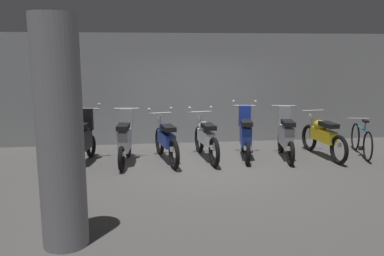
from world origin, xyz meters
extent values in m
plane|color=#565451|center=(0.00, 0.00, 0.00)|extent=(80.00, 80.00, 0.00)
cube|color=gray|center=(0.00, 2.53, 1.45)|extent=(16.00, 0.30, 2.89)
torus|color=black|center=(-2.63, 1.13, 0.27)|extent=(0.19, 0.54, 0.53)
torus|color=black|center=(-2.84, 0.00, 0.27)|extent=(0.19, 0.54, 0.53)
cube|color=black|center=(-2.74, 0.56, 0.54)|extent=(0.35, 0.76, 0.44)
cube|color=black|center=(-2.67, 0.90, 0.94)|extent=(0.30, 0.17, 0.48)
cube|color=black|center=(-2.77, 0.41, 0.85)|extent=(0.33, 0.56, 0.10)
cylinder|color=#B7BABF|center=(-2.65, 1.04, 1.16)|extent=(0.56, 0.14, 0.04)
sphere|color=#B7BABF|center=(-2.90, 1.09, 1.26)|extent=(0.07, 0.07, 0.07)
sphere|color=#B7BABF|center=(-2.39, 0.99, 1.26)|extent=(0.07, 0.07, 0.07)
cylinder|color=#B7BABF|center=(-2.64, 1.08, 0.69)|extent=(0.08, 0.16, 0.85)
sphere|color=silver|center=(-2.64, 1.08, 1.01)|extent=(0.12, 0.12, 0.12)
cube|color=white|center=(-2.84, 0.02, 0.36)|extent=(0.16, 0.04, 0.10)
torus|color=black|center=(-1.77, 1.04, 0.27)|extent=(0.14, 0.54, 0.53)
torus|color=black|center=(-1.88, -0.10, 0.27)|extent=(0.14, 0.54, 0.53)
cube|color=#9EA0A8|center=(-1.82, 0.47, 0.54)|extent=(0.29, 0.75, 0.44)
cube|color=#9EA0A8|center=(-1.79, 0.81, 0.94)|extent=(0.29, 0.14, 0.48)
cube|color=black|center=(-1.84, 0.31, 0.85)|extent=(0.29, 0.54, 0.10)
cylinder|color=#B7BABF|center=(-1.78, 0.95, 1.16)|extent=(0.56, 0.09, 0.04)
cylinder|color=#B7BABF|center=(-1.78, 1.00, 0.69)|extent=(0.07, 0.15, 0.85)
sphere|color=silver|center=(-1.78, 1.00, 1.01)|extent=(0.12, 0.12, 0.12)
cube|color=white|center=(-1.87, -0.08, 0.36)|extent=(0.16, 0.03, 0.10)
torus|color=black|center=(-1.03, 1.21, 0.33)|extent=(0.21, 0.66, 0.65)
torus|color=black|center=(-0.79, -0.07, 0.33)|extent=(0.21, 0.66, 0.65)
cube|color=#1E389E|center=(-0.91, 0.57, 0.52)|extent=(0.37, 0.86, 0.28)
ellipsoid|color=#1E389E|center=(-0.94, 0.72, 0.73)|extent=(0.34, 0.48, 0.22)
cube|color=black|center=(-0.88, 0.39, 0.80)|extent=(0.33, 0.56, 0.10)
cylinder|color=#B7BABF|center=(-1.01, 1.10, 1.02)|extent=(0.56, 0.14, 0.04)
sphere|color=#B7BABF|center=(-1.27, 1.05, 1.12)|extent=(0.07, 0.07, 0.07)
sphere|color=#B7BABF|center=(-0.76, 1.15, 1.12)|extent=(0.07, 0.07, 0.07)
cylinder|color=#B7BABF|center=(-1.02, 1.15, 0.65)|extent=(0.08, 0.17, 0.65)
sphere|color=silver|center=(-1.02, 1.15, 0.87)|extent=(0.12, 0.12, 0.12)
cube|color=white|center=(-0.80, -0.05, 0.43)|extent=(0.16, 0.04, 0.10)
torus|color=black|center=(-0.07, 1.29, 0.33)|extent=(0.16, 0.66, 0.65)
torus|color=black|center=(0.07, -0.01, 0.33)|extent=(0.16, 0.66, 0.65)
cube|color=silver|center=(0.00, 0.64, 0.52)|extent=(0.31, 0.85, 0.28)
ellipsoid|color=silver|center=(-0.02, 0.79, 0.73)|extent=(0.31, 0.47, 0.22)
cube|color=black|center=(0.02, 0.46, 0.80)|extent=(0.30, 0.54, 0.10)
cylinder|color=#B7BABF|center=(-0.06, 1.18, 1.02)|extent=(0.56, 0.10, 0.04)
sphere|color=#B7BABF|center=(-0.32, 1.15, 1.12)|extent=(0.07, 0.07, 0.07)
sphere|color=#B7BABF|center=(0.20, 1.21, 1.12)|extent=(0.07, 0.07, 0.07)
cylinder|color=#B7BABF|center=(-0.07, 1.23, 0.65)|extent=(0.07, 0.16, 0.65)
sphere|color=silver|center=(-0.07, 1.23, 0.87)|extent=(0.12, 0.12, 0.12)
cube|color=white|center=(0.07, 0.02, 0.43)|extent=(0.16, 0.03, 0.10)
torus|color=black|center=(1.01, 1.20, 0.27)|extent=(0.18, 0.54, 0.53)
torus|color=black|center=(0.82, 0.07, 0.27)|extent=(0.18, 0.54, 0.53)
cube|color=#1E389E|center=(0.91, 0.63, 0.54)|extent=(0.34, 0.76, 0.44)
cube|color=#1E389E|center=(0.97, 0.97, 0.94)|extent=(0.30, 0.16, 0.48)
cube|color=black|center=(0.89, 0.48, 0.85)|extent=(0.32, 0.55, 0.10)
cylinder|color=#B7BABF|center=(0.99, 1.11, 1.16)|extent=(0.56, 0.13, 0.04)
sphere|color=#B7BABF|center=(0.73, 1.15, 1.26)|extent=(0.07, 0.07, 0.07)
sphere|color=#B7BABF|center=(1.25, 1.07, 1.26)|extent=(0.07, 0.07, 0.07)
cylinder|color=#B7BABF|center=(1.00, 1.16, 0.69)|extent=(0.08, 0.15, 0.85)
sphere|color=silver|center=(1.00, 1.16, 1.01)|extent=(0.12, 0.12, 0.12)
cube|color=white|center=(0.82, 0.09, 0.36)|extent=(0.16, 0.04, 0.10)
torus|color=black|center=(1.91, 1.05, 0.27)|extent=(0.17, 0.54, 0.53)
torus|color=black|center=(1.74, -0.08, 0.27)|extent=(0.17, 0.54, 0.53)
cube|color=#9EA0A8|center=(1.82, 0.49, 0.54)|extent=(0.33, 0.76, 0.44)
cube|color=#9EA0A8|center=(1.88, 0.83, 0.94)|extent=(0.29, 0.16, 0.48)
cube|color=black|center=(1.80, 0.33, 0.85)|extent=(0.32, 0.55, 0.10)
cylinder|color=#B7BABF|center=(1.90, 0.96, 1.16)|extent=(0.56, 0.12, 0.04)
cylinder|color=#B7BABF|center=(1.90, 1.01, 0.69)|extent=(0.08, 0.15, 0.85)
sphere|color=silver|center=(1.90, 1.01, 1.01)|extent=(0.12, 0.12, 0.12)
cube|color=white|center=(1.74, -0.06, 0.36)|extent=(0.16, 0.04, 0.10)
torus|color=black|center=(2.67, 1.16, 0.33)|extent=(0.16, 0.66, 0.65)
torus|color=black|center=(2.81, -0.13, 0.33)|extent=(0.16, 0.66, 0.65)
cube|color=gold|center=(2.74, 0.52, 0.52)|extent=(0.31, 0.85, 0.28)
ellipsoid|color=gold|center=(2.72, 0.67, 0.73)|extent=(0.31, 0.47, 0.22)
cube|color=black|center=(2.76, 0.34, 0.80)|extent=(0.29, 0.54, 0.10)
cylinder|color=#B7BABF|center=(2.68, 1.06, 1.02)|extent=(0.56, 0.10, 0.04)
cylinder|color=#B7BABF|center=(2.67, 1.11, 0.65)|extent=(0.07, 0.16, 0.65)
sphere|color=silver|center=(2.67, 1.11, 0.87)|extent=(0.12, 0.12, 0.12)
cube|color=white|center=(2.80, -0.10, 0.43)|extent=(0.16, 0.03, 0.10)
torus|color=black|center=(3.82, 1.06, 0.34)|extent=(0.20, 0.67, 0.68)
torus|color=black|center=(3.57, 0.04, 0.34)|extent=(0.20, 0.67, 0.68)
cylinder|color=teal|center=(3.69, 0.55, 0.64)|extent=(0.20, 0.67, 0.04)
cylinder|color=teal|center=(3.64, 0.34, 0.74)|extent=(0.03, 0.03, 0.22)
cube|color=black|center=(3.64, 0.34, 0.86)|extent=(0.15, 0.24, 0.05)
cylinder|color=#B7BABF|center=(3.79, 0.93, 0.82)|extent=(0.49, 0.15, 0.03)
cylinder|color=black|center=(3.68, 0.50, 0.19)|extent=(0.14, 0.13, 0.10)
cylinder|color=gray|center=(-2.43, -3.28, 1.45)|extent=(0.57, 0.57, 2.89)
camera|label=1|loc=(-1.42, -8.34, 2.46)|focal=38.34mm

